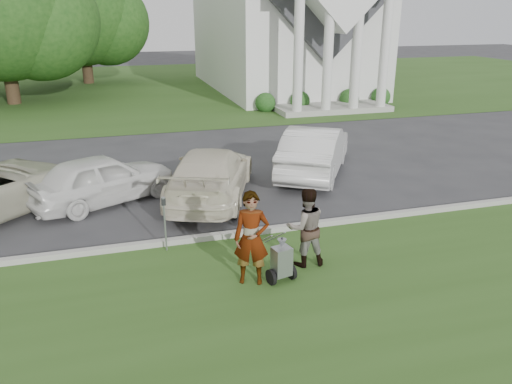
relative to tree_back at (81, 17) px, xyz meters
name	(u,v)px	position (x,y,z in m)	size (l,w,h in m)	color
ground	(240,247)	(4.01, -29.99, -4.73)	(120.00, 120.00, 0.00)	#333335
grass_strip	(282,318)	(4.01, -32.99, -4.72)	(80.00, 7.00, 0.01)	#2F511C
church_lawn	(146,86)	(4.01, -2.99, -4.72)	(80.00, 30.00, 0.01)	#2F511C
curb	(234,234)	(4.01, -29.44, -4.65)	(80.00, 0.18, 0.15)	#9E9E93
tree_back	(81,17)	(0.00, 0.00, 0.00)	(9.61, 7.60, 8.89)	#332316
striping_cart	(281,262)	(4.41, -31.74, -4.29)	(0.68, 1.17, 1.02)	black
person_left	(252,239)	(3.83, -31.61, -3.77)	(0.70, 0.46, 1.92)	#999999
person_right	(306,228)	(5.13, -31.21, -3.86)	(0.84, 0.66, 1.73)	#999999
parking_meter_near	(165,218)	(2.35, -29.72, -3.90)	(0.09, 0.08, 1.30)	#93969B
car_b	(103,179)	(1.01, -26.14, -4.02)	(1.67, 4.15, 1.41)	white
car_c	(211,174)	(4.01, -26.60, -3.99)	(2.06, 5.07, 1.47)	#EDE4C9
car_d	(315,150)	(7.78, -25.31, -3.92)	(1.71, 4.89, 1.61)	silver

